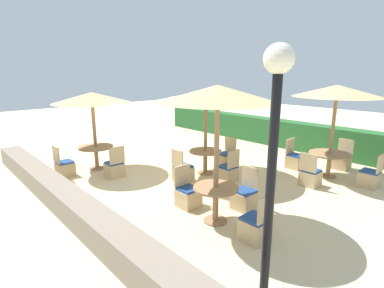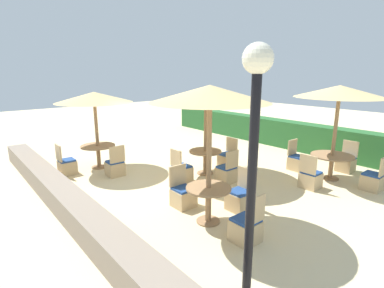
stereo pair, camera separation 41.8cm
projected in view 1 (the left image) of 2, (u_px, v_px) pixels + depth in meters
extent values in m
plane|color=beige|center=(177.00, 177.00, 8.68)|extent=(40.00, 40.00, 0.00)
cube|color=#28602D|center=(282.00, 133.00, 12.23)|extent=(13.00, 0.70, 1.06)
cube|color=gray|center=(66.00, 200.00, 6.55)|extent=(10.00, 0.56, 0.52)
cylinder|color=black|center=(270.00, 193.00, 3.78)|extent=(0.12, 0.12, 3.00)
sphere|color=silver|center=(279.00, 59.00, 3.39)|extent=(0.36, 0.36, 0.36)
cylinder|color=#93704C|center=(206.00, 134.00, 8.75)|extent=(0.10, 0.10, 2.41)
cone|color=tan|center=(206.00, 96.00, 8.49)|extent=(2.94, 2.94, 0.32)
cylinder|color=#93704C|center=(205.00, 173.00, 9.04)|extent=(0.48, 0.48, 0.03)
cylinder|color=#93704C|center=(205.00, 163.00, 8.96)|extent=(0.12, 0.12, 0.67)
cylinder|color=#93704C|center=(205.00, 151.00, 8.88)|extent=(0.96, 0.96, 0.04)
cube|color=tan|center=(227.00, 174.00, 8.35)|extent=(0.46, 0.46, 0.40)
cube|color=navy|center=(227.00, 167.00, 8.29)|extent=(0.42, 0.42, 0.05)
cube|color=tan|center=(234.00, 159.00, 8.08)|extent=(0.04, 0.46, 0.48)
cube|color=tan|center=(226.00, 161.00, 9.63)|extent=(0.46, 0.46, 0.40)
cube|color=navy|center=(226.00, 154.00, 9.58)|extent=(0.42, 0.42, 0.05)
cube|color=tan|center=(230.00, 145.00, 9.66)|extent=(0.46, 0.04, 0.48)
cube|color=tan|center=(183.00, 174.00, 8.37)|extent=(0.46, 0.46, 0.40)
cube|color=navy|center=(183.00, 166.00, 8.32)|extent=(0.42, 0.42, 0.05)
cube|color=tan|center=(177.00, 159.00, 8.12)|extent=(0.46, 0.04, 0.48)
cylinder|color=#93704C|center=(95.00, 133.00, 9.18)|extent=(0.10, 0.10, 2.31)
cone|color=tan|center=(92.00, 98.00, 8.92)|extent=(2.31, 2.31, 0.32)
cylinder|color=#93704C|center=(97.00, 168.00, 9.45)|extent=(0.48, 0.48, 0.03)
cylinder|color=#93704C|center=(97.00, 158.00, 9.37)|extent=(0.12, 0.12, 0.69)
cylinder|color=#93704C|center=(96.00, 147.00, 9.28)|extent=(1.06, 1.06, 0.04)
cube|color=tan|center=(115.00, 170.00, 8.71)|extent=(0.46, 0.46, 0.40)
cube|color=navy|center=(114.00, 163.00, 8.65)|extent=(0.42, 0.42, 0.05)
cube|color=tan|center=(117.00, 155.00, 8.44)|extent=(0.04, 0.46, 0.48)
cube|color=tan|center=(65.00, 169.00, 8.77)|extent=(0.46, 0.46, 0.40)
cube|color=navy|center=(65.00, 162.00, 8.71)|extent=(0.42, 0.42, 0.05)
cube|color=tan|center=(56.00, 155.00, 8.51)|extent=(0.46, 0.04, 0.48)
cylinder|color=#93704C|center=(216.00, 159.00, 5.83)|extent=(0.10, 0.10, 2.68)
cone|color=tan|center=(218.00, 94.00, 5.53)|extent=(2.27, 2.27, 0.32)
cylinder|color=#93704C|center=(215.00, 220.00, 6.15)|extent=(0.48, 0.48, 0.03)
cylinder|color=#93704C|center=(215.00, 205.00, 6.07)|extent=(0.12, 0.12, 0.71)
cylinder|color=#93704C|center=(216.00, 188.00, 5.98)|extent=(0.91, 0.91, 0.04)
cube|color=tan|center=(255.00, 230.00, 5.44)|extent=(0.46, 0.46, 0.40)
cube|color=navy|center=(255.00, 218.00, 5.38)|extent=(0.42, 0.42, 0.05)
cube|color=tan|center=(266.00, 209.00, 5.17)|extent=(0.04, 0.46, 0.48)
cube|color=tan|center=(188.00, 198.00, 6.78)|extent=(0.46, 0.46, 0.40)
cube|color=navy|center=(188.00, 189.00, 6.73)|extent=(0.42, 0.42, 0.05)
cube|color=tan|center=(182.00, 175.00, 6.81)|extent=(0.04, 0.46, 0.48)
cube|color=tan|center=(244.00, 200.00, 6.67)|extent=(0.46, 0.46, 0.40)
cube|color=navy|center=(244.00, 191.00, 6.62)|extent=(0.42, 0.42, 0.05)
cube|color=tan|center=(251.00, 177.00, 6.69)|extent=(0.46, 0.04, 0.48)
cylinder|color=#93704C|center=(332.00, 134.00, 8.46)|extent=(0.10, 0.10, 2.56)
cone|color=tan|center=(337.00, 91.00, 8.18)|extent=(2.37, 2.37, 0.32)
cylinder|color=#93704C|center=(327.00, 176.00, 8.76)|extent=(0.48, 0.48, 0.03)
cylinder|color=#93704C|center=(329.00, 166.00, 8.69)|extent=(0.12, 0.12, 0.67)
cylinder|color=#93704C|center=(330.00, 154.00, 8.61)|extent=(1.16, 1.16, 0.04)
cube|color=tan|center=(310.00, 178.00, 8.03)|extent=(0.46, 0.46, 0.40)
cube|color=navy|center=(311.00, 170.00, 7.98)|extent=(0.42, 0.42, 0.05)
cube|color=tan|center=(308.00, 163.00, 7.78)|extent=(0.46, 0.04, 0.48)
cube|color=tan|center=(295.00, 162.00, 9.47)|extent=(0.46, 0.46, 0.40)
cube|color=navy|center=(295.00, 155.00, 9.42)|extent=(0.42, 0.42, 0.05)
cube|color=tan|center=(290.00, 146.00, 9.51)|extent=(0.04, 0.46, 0.48)
cube|color=tan|center=(341.00, 163.00, 9.39)|extent=(0.46, 0.46, 0.40)
cube|color=navy|center=(342.00, 156.00, 9.34)|extent=(0.42, 0.42, 0.05)
cube|color=tan|center=(346.00, 147.00, 9.41)|extent=(0.46, 0.04, 0.48)
cube|color=tan|center=(369.00, 179.00, 7.96)|extent=(0.46, 0.46, 0.40)
cube|color=navy|center=(370.00, 171.00, 7.90)|extent=(0.42, 0.42, 0.05)
cube|color=tan|center=(381.00, 164.00, 7.69)|extent=(0.04, 0.46, 0.48)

